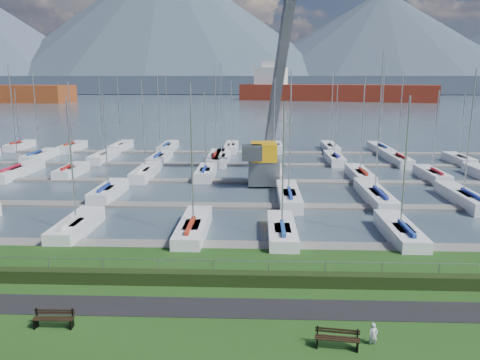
{
  "coord_description": "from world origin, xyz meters",
  "views": [
    {
      "loc": [
        1.34,
        -23.48,
        10.78
      ],
      "look_at": [
        0.0,
        12.0,
        3.0
      ],
      "focal_mm": 35.0,
      "sensor_mm": 36.0,
      "label": 1
    }
  ],
  "objects_px": {
    "bench_right": "(337,339)",
    "person": "(373,332)",
    "bench_left": "(54,319)",
    "crane": "(268,131)"
  },
  "relations": [
    {
      "from": "person",
      "to": "crane",
      "type": "bearing_deg",
      "value": 80.84
    },
    {
      "from": "bench_right",
      "to": "person",
      "type": "relative_size",
      "value": 1.67
    },
    {
      "from": "bench_right",
      "to": "crane",
      "type": "distance_m",
      "value": 32.41
    },
    {
      "from": "bench_right",
      "to": "crane",
      "type": "relative_size",
      "value": 0.08
    },
    {
      "from": "bench_left",
      "to": "person",
      "type": "bearing_deg",
      "value": -4.19
    },
    {
      "from": "person",
      "to": "crane",
      "type": "distance_m",
      "value": 32.22
    },
    {
      "from": "bench_right",
      "to": "person",
      "type": "xyz_separation_m",
      "value": [
        1.53,
        0.32,
        0.13
      ]
    },
    {
      "from": "bench_left",
      "to": "bench_right",
      "type": "distance_m",
      "value": 12.26
    },
    {
      "from": "bench_left",
      "to": "bench_right",
      "type": "height_order",
      "value": "same"
    },
    {
      "from": "bench_right",
      "to": "crane",
      "type": "xyz_separation_m",
      "value": [
        -2.2,
        31.96,
        4.91
      ]
    }
  ]
}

